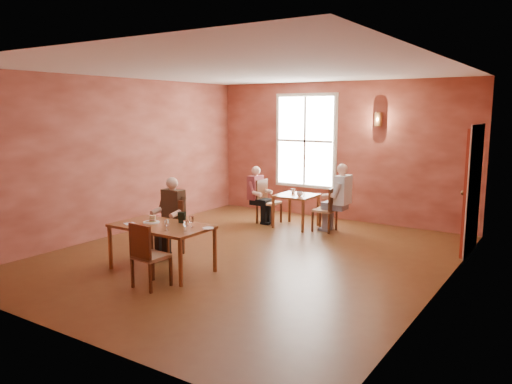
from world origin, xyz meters
The scene contains 29 objects.
ground centered at (0.00, 0.00, 0.00)m, with size 6.00×7.00×0.01m, color brown.
wall_back centered at (0.00, 3.50, 1.50)m, with size 6.00×0.04×3.00m, color brown.
wall_front centered at (0.00, -3.50, 1.50)m, with size 6.00×0.04×3.00m, color brown.
wall_left centered at (-3.00, 0.00, 1.50)m, with size 0.04×7.00×3.00m, color brown.
wall_right centered at (3.00, 0.00, 1.50)m, with size 0.04×7.00×3.00m, color brown.
ceiling centered at (0.00, 0.00, 3.00)m, with size 6.00×7.00×0.04m, color white.
window centered at (-0.80, 3.45, 1.70)m, with size 1.36×0.10×1.96m, color white.
door centered at (2.94, 2.30, 1.05)m, with size 0.12×1.04×2.10m, color maroon.
wall_sconce centered at (0.90, 3.40, 2.20)m, with size 0.16×0.16×0.28m, color brown.
main_table centered at (-0.69, -1.31, 0.35)m, with size 1.49×0.84×0.70m, color brown, non-canonical shape.
chair_diner_main centered at (-1.19, -0.66, 0.45)m, with size 0.40×0.40×0.91m, color #522B13, non-canonical shape.
diner_main centered at (-1.19, -0.69, 0.62)m, with size 0.49×0.49×1.23m, color black, non-canonical shape.
chair_empty centered at (-0.31, -1.92, 0.45)m, with size 0.40×0.40×0.90m, color brown, non-canonical shape.
plate_food centered at (-0.93, -1.28, 0.71)m, with size 0.25×0.25×0.03m, color white.
sandwich centered at (-0.90, -1.28, 0.75)m, with size 0.08×0.08×0.10m, color tan.
goblet_a centered at (-0.22, -1.18, 0.79)m, with size 0.07×0.07×0.18m, color white, non-canonical shape.
goblet_b centered at (-0.13, -1.41, 0.78)m, with size 0.07×0.07×0.17m, color white, non-canonical shape.
goblet_c centered at (-0.38, -1.52, 0.78)m, with size 0.07×0.07×0.17m, color white, non-canonical shape.
menu_stand centered at (-0.51, -1.06, 0.79)m, with size 0.11×0.05×0.18m, color black.
knife centered at (-0.74, -1.57, 0.70)m, with size 0.18×0.01×0.00m, color silver.
napkin centered at (-1.14, -1.51, 0.70)m, with size 0.15×0.15×0.01m, color white.
side_plate centered at (0.03, -1.11, 0.70)m, with size 0.16×0.16×0.01m, color silver.
second_table centered at (-0.38, 2.29, 0.34)m, with size 0.76×0.76×0.67m, color brown, non-canonical shape.
chair_diner_white centered at (0.27, 2.29, 0.44)m, with size 0.39×0.39×0.89m, color #602E12, non-canonical shape.
diner_white centered at (0.30, 2.29, 0.66)m, with size 0.53×0.53×1.31m, color white, non-canonical shape.
chair_diner_maroon centered at (-1.03, 2.29, 0.46)m, with size 0.41×0.41×0.93m, color brown, non-canonical shape.
diner_maroon centered at (-1.06, 2.29, 0.59)m, with size 0.47×0.47×1.17m, color #541715, non-canonical shape.
cup_a centered at (-0.24, 2.18, 0.72)m, with size 0.12×0.12×0.09m, color silver.
cup_b centered at (-0.54, 2.44, 0.72)m, with size 0.10×0.10×0.09m, color white.
Camera 1 is at (4.44, -6.59, 2.38)m, focal length 35.00 mm.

